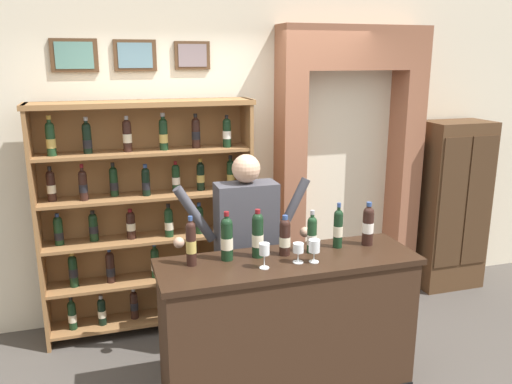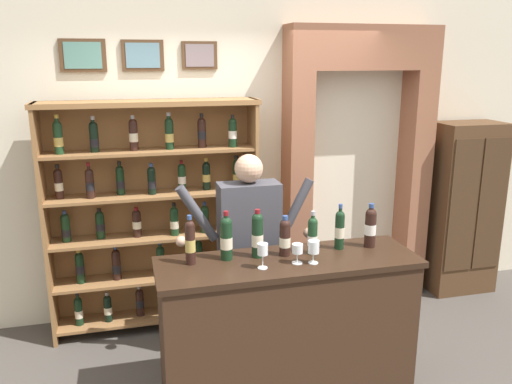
{
  "view_description": "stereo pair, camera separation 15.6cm",
  "coord_description": "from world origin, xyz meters",
  "px_view_note": "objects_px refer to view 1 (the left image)",
  "views": [
    {
      "loc": [
        -1.06,
        -3.0,
        2.29
      ],
      "look_at": [
        -0.1,
        0.13,
        1.44
      ],
      "focal_mm": 36.67,
      "sensor_mm": 36.0,
      "label": 1
    },
    {
      "loc": [
        -0.91,
        -3.05,
        2.29
      ],
      "look_at": [
        -0.1,
        0.13,
        1.44
      ],
      "focal_mm": 36.67,
      "sensor_mm": 36.0,
      "label": 2
    }
  ],
  "objects_px": {
    "wine_shelf": "(148,213)",
    "wine_glass_center": "(298,249)",
    "tasting_counter": "(288,328)",
    "tasting_bottle_rosso": "(191,242)",
    "tasting_bottle_brunello": "(227,238)",
    "tasting_bottle_super_tuscan": "(368,225)",
    "side_cabinet": "(451,205)",
    "tasting_bottle_prosecco": "(312,234)",
    "wine_glass_spare": "(314,247)",
    "shopkeeper": "(246,235)",
    "tasting_bottle_bianco": "(258,234)",
    "tasting_bottle_chianti": "(338,228)",
    "wine_glass_left": "(264,251)",
    "tasting_bottle_riserva": "(285,236)"
  },
  "relations": [
    {
      "from": "wine_shelf",
      "to": "wine_glass_center",
      "type": "relative_size",
      "value": 14.89
    },
    {
      "from": "tasting_counter",
      "to": "tasting_bottle_rosso",
      "type": "relative_size",
      "value": 5.33
    },
    {
      "from": "tasting_bottle_brunello",
      "to": "tasting_bottle_super_tuscan",
      "type": "height_order",
      "value": "tasting_bottle_brunello"
    },
    {
      "from": "side_cabinet",
      "to": "tasting_bottle_prosecco",
      "type": "xyz_separation_m",
      "value": [
        -2.01,
        -1.16,
        0.29
      ]
    },
    {
      "from": "tasting_bottle_rosso",
      "to": "wine_glass_spare",
      "type": "relative_size",
      "value": 2.13
    },
    {
      "from": "tasting_bottle_rosso",
      "to": "tasting_bottle_prosecco",
      "type": "distance_m",
      "value": 0.82
    },
    {
      "from": "shopkeeper",
      "to": "wine_glass_center",
      "type": "bearing_deg",
      "value": -74.77
    },
    {
      "from": "wine_glass_spare",
      "to": "tasting_bottle_prosecco",
      "type": "bearing_deg",
      "value": 72.08
    },
    {
      "from": "tasting_bottle_bianco",
      "to": "wine_glass_spare",
      "type": "bearing_deg",
      "value": -31.89
    },
    {
      "from": "tasting_bottle_chianti",
      "to": "wine_glass_left",
      "type": "distance_m",
      "value": 0.64
    },
    {
      "from": "tasting_counter",
      "to": "wine_glass_center",
      "type": "height_order",
      "value": "wine_glass_center"
    },
    {
      "from": "tasting_counter",
      "to": "shopkeeper",
      "type": "relative_size",
      "value": 1.08
    },
    {
      "from": "tasting_bottle_rosso",
      "to": "side_cabinet",
      "type": "bearing_deg",
      "value": 21.86
    },
    {
      "from": "side_cabinet",
      "to": "wine_glass_center",
      "type": "xyz_separation_m",
      "value": [
        -2.17,
        -1.3,
        0.25
      ]
    },
    {
      "from": "tasting_bottle_bianco",
      "to": "tasting_bottle_prosecco",
      "type": "bearing_deg",
      "value": -4.85
    },
    {
      "from": "tasting_bottle_riserva",
      "to": "wine_glass_left",
      "type": "xyz_separation_m",
      "value": [
        -0.2,
        -0.18,
        -0.01
      ]
    },
    {
      "from": "wine_shelf",
      "to": "tasting_bottle_super_tuscan",
      "type": "distance_m",
      "value": 1.81
    },
    {
      "from": "tasting_bottle_super_tuscan",
      "to": "tasting_bottle_prosecco",
      "type": "bearing_deg",
      "value": -176.95
    },
    {
      "from": "tasting_bottle_brunello",
      "to": "wine_glass_left",
      "type": "distance_m",
      "value": 0.28
    },
    {
      "from": "wine_shelf",
      "to": "side_cabinet",
      "type": "relative_size",
      "value": 1.16
    },
    {
      "from": "wine_shelf",
      "to": "wine_glass_left",
      "type": "xyz_separation_m",
      "value": [
        0.59,
        -1.31,
        0.08
      ]
    },
    {
      "from": "shopkeeper",
      "to": "wine_glass_center",
      "type": "xyz_separation_m",
      "value": [
        0.17,
        -0.62,
        0.09
      ]
    },
    {
      "from": "tasting_bottle_chianti",
      "to": "wine_glass_center",
      "type": "distance_m",
      "value": 0.41
    },
    {
      "from": "tasting_bottle_bianco",
      "to": "tasting_bottle_chianti",
      "type": "relative_size",
      "value": 1.02
    },
    {
      "from": "tasting_bottle_bianco",
      "to": "wine_glass_left",
      "type": "bearing_deg",
      "value": -95.22
    },
    {
      "from": "side_cabinet",
      "to": "tasting_bottle_bianco",
      "type": "height_order",
      "value": "side_cabinet"
    },
    {
      "from": "tasting_bottle_prosecco",
      "to": "tasting_bottle_brunello",
      "type": "bearing_deg",
      "value": 176.0
    },
    {
      "from": "shopkeeper",
      "to": "tasting_bottle_prosecco",
      "type": "relative_size",
      "value": 5.41
    },
    {
      "from": "shopkeeper",
      "to": "tasting_bottle_prosecco",
      "type": "height_order",
      "value": "shopkeeper"
    },
    {
      "from": "tasting_bottle_riserva",
      "to": "tasting_bottle_super_tuscan",
      "type": "distance_m",
      "value": 0.62
    },
    {
      "from": "tasting_bottle_brunello",
      "to": "wine_glass_center",
      "type": "xyz_separation_m",
      "value": [
        0.43,
        -0.18,
        -0.06
      ]
    },
    {
      "from": "side_cabinet",
      "to": "tasting_bottle_brunello",
      "type": "xyz_separation_m",
      "value": [
        -2.59,
        -1.12,
        0.31
      ]
    },
    {
      "from": "tasting_counter",
      "to": "tasting_bottle_prosecco",
      "type": "bearing_deg",
      "value": 19.74
    },
    {
      "from": "tasting_counter",
      "to": "wine_glass_spare",
      "type": "height_order",
      "value": "wine_glass_spare"
    },
    {
      "from": "tasting_bottle_super_tuscan",
      "to": "wine_shelf",
      "type": "bearing_deg",
      "value": 141.55
    },
    {
      "from": "tasting_bottle_prosecco",
      "to": "wine_glass_spare",
      "type": "bearing_deg",
      "value": -107.92
    },
    {
      "from": "side_cabinet",
      "to": "tasting_bottle_rosso",
      "type": "relative_size",
      "value": 5.17
    },
    {
      "from": "side_cabinet",
      "to": "tasting_bottle_chianti",
      "type": "bearing_deg",
      "value": -148.21
    },
    {
      "from": "wine_shelf",
      "to": "side_cabinet",
      "type": "xyz_separation_m",
      "value": [
        2.99,
        0.01,
        -0.19
      ]
    },
    {
      "from": "wine_shelf",
      "to": "wine_glass_center",
      "type": "bearing_deg",
      "value": -57.37
    },
    {
      "from": "tasting_bottle_bianco",
      "to": "tasting_bottle_super_tuscan",
      "type": "xyz_separation_m",
      "value": [
        0.81,
        -0.01,
        -0.01
      ]
    },
    {
      "from": "wine_glass_center",
      "to": "tasting_bottle_riserva",
      "type": "bearing_deg",
      "value": 102.66
    },
    {
      "from": "wine_shelf",
      "to": "tasting_bottle_rosso",
      "type": "distance_m",
      "value": 1.14
    },
    {
      "from": "wine_shelf",
      "to": "tasting_bottle_riserva",
      "type": "xyz_separation_m",
      "value": [
        0.79,
        -1.13,
        0.09
      ]
    },
    {
      "from": "wine_glass_center",
      "to": "tasting_bottle_super_tuscan",
      "type": "bearing_deg",
      "value": 15.72
    },
    {
      "from": "tasting_bottle_prosecco",
      "to": "tasting_bottle_super_tuscan",
      "type": "relative_size",
      "value": 0.95
    },
    {
      "from": "tasting_bottle_rosso",
      "to": "tasting_bottle_chianti",
      "type": "xyz_separation_m",
      "value": [
        1.03,
        0.02,
        -0.01
      ]
    },
    {
      "from": "tasting_bottle_super_tuscan",
      "to": "wine_glass_center",
      "type": "bearing_deg",
      "value": -164.28
    },
    {
      "from": "wine_glass_spare",
      "to": "tasting_counter",
      "type": "bearing_deg",
      "value": 143.92
    },
    {
      "from": "side_cabinet",
      "to": "tasting_bottle_bianco",
      "type": "relative_size",
      "value": 5.14
    }
  ]
}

